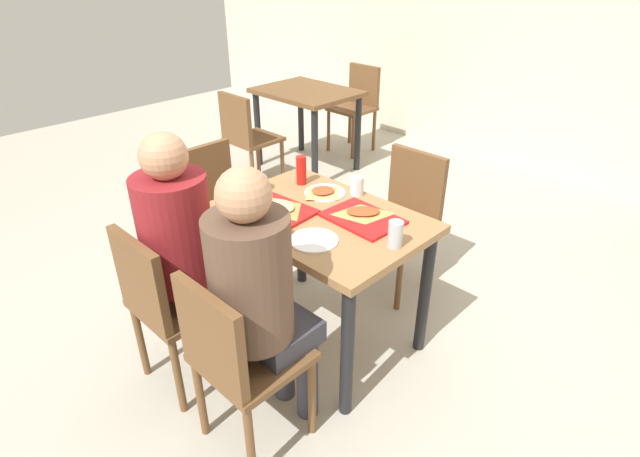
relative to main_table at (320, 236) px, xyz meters
name	(u,v)px	position (x,y,z in m)	size (l,w,h in m)	color
ground_plane	(320,335)	(0.00, 0.00, -0.65)	(10.00, 10.00, 0.02)	#B2AD9E
back_wall	(590,18)	(0.00, 3.20, 0.76)	(10.00, 0.10, 2.80)	beige
main_table	(320,236)	(0.00, 0.00, 0.00)	(1.04, 0.72, 0.76)	#9E7247
chair_near_left	(165,300)	(-0.26, -0.74, -0.13)	(0.40, 0.40, 0.87)	brown
chair_near_right	(235,356)	(0.26, -0.74, -0.13)	(0.40, 0.40, 0.87)	brown
chair_far_side	(405,211)	(0.00, 0.74, -0.13)	(0.40, 0.40, 0.87)	brown
chair_left_end	(217,204)	(-0.90, 0.00, -0.13)	(0.40, 0.40, 0.87)	brown
person_in_red	(185,242)	(-0.26, -0.60, 0.11)	(0.32, 0.42, 1.28)	#383842
person_in_brown_jacket	(259,290)	(0.26, -0.60, 0.11)	(0.32, 0.42, 1.28)	#383842
tray_red_near	(276,210)	(-0.18, -0.13, 0.13)	(0.36, 0.26, 0.02)	red
tray_red_far	(363,218)	(0.18, 0.11, 0.13)	(0.36, 0.26, 0.02)	red
paper_plate_center	(325,193)	(-0.16, 0.20, 0.12)	(0.22, 0.22, 0.01)	white
paper_plate_near_edge	(314,240)	(0.16, -0.20, 0.12)	(0.22, 0.22, 0.01)	white
pizza_slice_a	(282,207)	(-0.16, -0.10, 0.14)	(0.25, 0.21, 0.02)	#C68C47
pizza_slice_b	(363,212)	(0.16, 0.13, 0.14)	(0.27, 0.27, 0.02)	tan
pizza_slice_c	(323,191)	(-0.15, 0.18, 0.13)	(0.17, 0.18, 0.02)	#DBAD60
plastic_cup_a	(357,186)	(-0.03, 0.31, 0.17)	(0.07, 0.07, 0.10)	white
plastic_cup_b	(276,230)	(0.03, -0.31, 0.17)	(0.07, 0.07, 0.10)	white
soda_can	(395,234)	(0.44, 0.02, 0.18)	(0.07, 0.07, 0.12)	#B7BCC6
condiment_bottle	(301,170)	(-0.34, 0.20, 0.20)	(0.06, 0.06, 0.16)	red
foil_bundle	(259,181)	(-0.44, -0.02, 0.17)	(0.10, 0.10, 0.10)	silver
background_table	(307,104)	(-1.82, 1.69, -0.01)	(0.90, 0.70, 0.76)	brown
background_chair_near	(246,135)	(-1.82, 0.96, -0.13)	(0.40, 0.40, 0.87)	brown
background_chair_far	(357,102)	(-1.82, 2.42, -0.13)	(0.40, 0.40, 0.87)	brown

